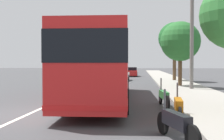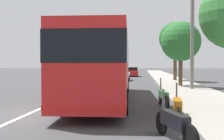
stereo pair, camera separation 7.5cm
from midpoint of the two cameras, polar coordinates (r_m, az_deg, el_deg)
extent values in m
plane|color=#424244|center=(10.91, -17.27, -8.97)|extent=(220.00, 220.00, 0.00)
cube|color=#9E998E|center=(20.20, 15.87, -4.03)|extent=(110.00, 3.60, 0.14)
cube|color=silver|center=(20.39, -5.92, -4.13)|extent=(110.00, 0.16, 0.01)
cube|color=red|center=(14.16, -1.66, 1.03)|extent=(12.55, 3.11, 3.03)
cube|color=black|center=(14.17, -1.66, 3.53)|extent=(12.59, 3.15, 1.03)
cube|color=red|center=(14.22, -1.66, -4.08)|extent=(12.58, 3.14, 0.16)
cylinder|color=black|center=(18.31, -4.16, -3.18)|extent=(1.01, 0.34, 1.00)
cylinder|color=black|center=(18.14, 3.27, -3.23)|extent=(1.01, 0.34, 1.00)
cylinder|color=black|center=(10.52, -10.22, -6.55)|extent=(1.01, 0.34, 1.00)
cylinder|color=black|center=(10.22, 2.85, -6.77)|extent=(1.01, 0.34, 1.00)
cylinder|color=black|center=(7.60, 10.80, -11.09)|extent=(0.61, 0.28, 0.62)
cylinder|color=black|center=(6.20, 16.86, -13.97)|extent=(0.61, 0.28, 0.62)
cube|color=black|center=(6.84, 13.52, -10.36)|extent=(1.21, 0.62, 0.36)
cylinder|color=#4C4C51|center=(7.38, 11.19, -6.72)|extent=(0.06, 0.06, 0.70)
cylinder|color=black|center=(10.31, 13.81, -7.87)|extent=(0.60, 0.13, 0.60)
cylinder|color=black|center=(8.73, 14.37, -9.55)|extent=(0.60, 0.13, 0.60)
cube|color=orange|center=(9.48, 14.07, -7.15)|extent=(1.22, 0.33, 0.37)
cylinder|color=#4C4C51|center=(10.11, 13.87, -4.62)|extent=(0.06, 0.06, 0.70)
cylinder|color=black|center=(13.04, 10.45, -5.85)|extent=(0.64, 0.14, 0.63)
cylinder|color=black|center=(11.33, 11.91, -6.94)|extent=(0.64, 0.14, 0.63)
cube|color=#338C3F|center=(12.15, 11.13, -5.19)|extent=(1.33, 0.36, 0.31)
cylinder|color=#4C4C51|center=(12.85, 10.55, -3.26)|extent=(0.06, 0.06, 0.70)
cube|color=red|center=(41.52, 4.32, -0.59)|extent=(4.66, 1.93, 0.75)
cube|color=black|center=(41.31, 4.32, 0.27)|extent=(2.33, 1.76, 0.49)
cylinder|color=black|center=(43.09, 3.22, -0.83)|extent=(0.64, 0.23, 0.64)
cylinder|color=black|center=(43.04, 5.53, -0.84)|extent=(0.64, 0.23, 0.64)
cylinder|color=black|center=(40.03, 3.02, -0.99)|extent=(0.64, 0.23, 0.64)
cylinder|color=black|center=(39.98, 5.50, -1.00)|extent=(0.64, 0.23, 0.64)
cube|color=silver|center=(30.99, 1.82, -1.24)|extent=(4.08, 2.14, 0.75)
cube|color=black|center=(30.88, 1.79, -0.12)|extent=(2.03, 1.85, 0.47)
cylinder|color=black|center=(32.43, 0.66, -1.54)|extent=(0.65, 0.26, 0.64)
cylinder|color=black|center=(32.19, 3.66, -1.56)|extent=(0.65, 0.26, 0.64)
cylinder|color=black|center=(29.86, -0.18, -1.78)|extent=(0.65, 0.26, 0.64)
cylinder|color=black|center=(29.60, 3.08, -1.81)|extent=(0.65, 0.26, 0.64)
cylinder|color=brown|center=(22.77, 14.53, -0.05)|extent=(0.32, 0.32, 2.82)
sphere|color=#286B2D|center=(22.84, 14.57, 5.97)|extent=(3.28, 3.28, 3.28)
cylinder|color=brown|center=(30.31, 13.41, 1.11)|extent=(0.37, 0.37, 3.69)
sphere|color=#1E5B26|center=(30.44, 13.44, 6.61)|extent=(3.57, 3.57, 3.57)
cylinder|color=slate|center=(20.16, 16.86, 5.22)|extent=(0.27, 0.27, 6.66)
camera|label=1|loc=(0.04, -89.87, 0.00)|focal=42.73mm
camera|label=2|loc=(0.04, 90.13, 0.00)|focal=42.73mm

